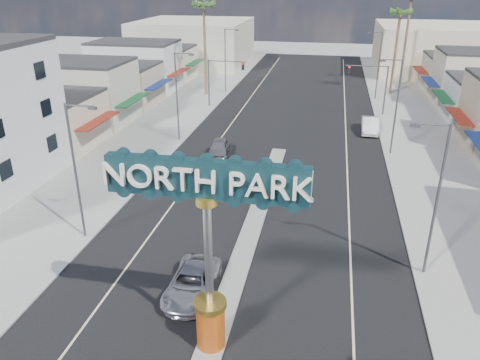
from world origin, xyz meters
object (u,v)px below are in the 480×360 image
at_px(streetlight_l_far, 226,57).
at_px(car_parked_right, 370,125).
at_px(palm_right_mid, 400,17).
at_px(car_parked_left, 219,148).
at_px(gateway_sign, 208,236).
at_px(streetlight_l_near, 77,166).
at_px(streetlight_r_near, 435,194).
at_px(streetlight_r_mid, 395,103).
at_px(streetlight_l_mid, 178,92).
at_px(suv_left, 192,283).
at_px(traffic_signal_left, 222,74).
at_px(palm_right_far, 411,1).
at_px(palm_left_far, 204,10).
at_px(streetlight_r_far, 378,62).
at_px(traffic_signal_right, 371,80).

relative_size(streetlight_l_far, car_parked_right, 1.85).
bearing_deg(palm_right_mid, car_parked_left, -122.14).
relative_size(gateway_sign, streetlight_l_near, 1.02).
height_order(streetlight_r_near, car_parked_right, streetlight_r_near).
bearing_deg(streetlight_r_mid, streetlight_r_near, -90.00).
xyz_separation_m(streetlight_l_mid, suv_left, (8.43, -24.34, -4.37)).
bearing_deg(traffic_signal_left, streetlight_r_near, -60.01).
distance_m(traffic_signal_left, palm_right_far, 31.22).
bearing_deg(gateway_sign, palm_left_far, 105.15).
bearing_deg(traffic_signal_left, palm_left_far, 122.43).
xyz_separation_m(streetlight_l_far, car_parked_right, (19.43, -15.30, -4.27)).
relative_size(palm_left_far, palm_right_mid, 1.08).
distance_m(suv_left, car_parked_right, 32.93).
height_order(streetlight_l_near, streetlight_r_far, same).
bearing_deg(palm_right_mid, palm_right_far, 71.57).
height_order(streetlight_r_mid, palm_right_far, palm_right_far).
bearing_deg(traffic_signal_left, suv_left, -79.39).
bearing_deg(traffic_signal_right, palm_left_far, 164.85).
distance_m(streetlight_l_mid, palm_right_mid, 35.44).
xyz_separation_m(streetlight_l_mid, streetlight_r_mid, (20.87, 0.00, 0.00)).
relative_size(suv_left, car_parked_right, 1.03).
xyz_separation_m(streetlight_l_near, streetlight_l_mid, (0.00, 20.00, 0.00)).
distance_m(streetlight_r_near, palm_right_far, 52.71).
relative_size(streetlight_r_mid, streetlight_r_far, 1.00).
height_order(palm_right_far, suv_left, palm_right_far).
bearing_deg(streetlight_r_near, gateway_sign, -142.45).
bearing_deg(streetlight_r_far, suv_left, -105.02).
distance_m(streetlight_r_near, palm_right_mid, 46.40).
distance_m(streetlight_l_far, car_parked_right, 25.10).
height_order(streetlight_l_mid, car_parked_right, streetlight_l_mid).
xyz_separation_m(streetlight_r_near, palm_right_mid, (2.57, 46.00, 5.54)).
bearing_deg(streetlight_l_mid, car_parked_right, 19.01).
bearing_deg(streetlight_l_mid, streetlight_r_far, 46.52).
bearing_deg(gateway_sign, car_parked_right, 75.47).
bearing_deg(car_parked_left, streetlight_r_far, 52.60).
relative_size(streetlight_r_mid, car_parked_right, 1.85).
height_order(gateway_sign, streetlight_r_mid, gateway_sign).
xyz_separation_m(streetlight_l_near, palm_right_mid, (23.43, 46.00, 5.54)).
bearing_deg(streetlight_r_far, streetlight_r_near, -90.00).
bearing_deg(streetlight_r_far, streetlight_l_far, 180.00).
bearing_deg(suv_left, streetlight_r_far, 74.70).
bearing_deg(palm_left_far, streetlight_l_mid, -82.69).
xyz_separation_m(streetlight_r_near, streetlight_r_far, (0.00, 42.00, 0.00)).
xyz_separation_m(gateway_sign, palm_right_mid, (13.00, 54.02, 4.67)).
xyz_separation_m(traffic_signal_left, car_parked_right, (18.18, -7.30, -3.47)).
xyz_separation_m(palm_right_far, car_parked_left, (-20.50, -35.44, -11.63)).
xyz_separation_m(streetlight_l_far, car_parked_left, (4.93, -25.44, -4.31)).
distance_m(traffic_signal_right, streetlight_r_far, 8.14).
distance_m(streetlight_l_far, palm_left_far, 7.21).
bearing_deg(streetlight_r_near, traffic_signal_right, 92.10).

